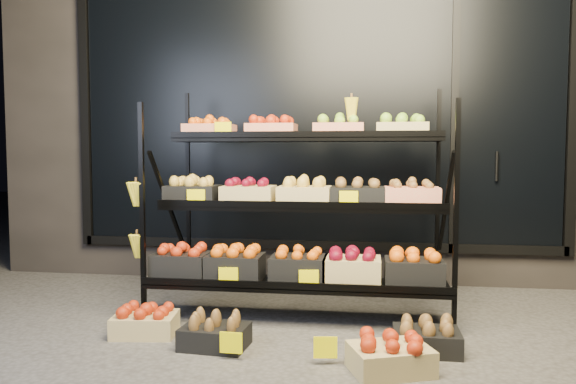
% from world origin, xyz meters
% --- Properties ---
extents(ground, '(24.00, 24.00, 0.00)m').
position_xyz_m(ground, '(0.00, 0.00, 0.00)').
color(ground, '#514F4C').
rests_on(ground, ground).
extents(building, '(6.00, 2.08, 3.50)m').
position_xyz_m(building, '(0.00, 2.59, 1.75)').
color(building, '#2D2826').
rests_on(building, ground).
extents(display_rack, '(2.18, 1.02, 1.69)m').
position_xyz_m(display_rack, '(-0.02, 0.60, 0.79)').
color(display_rack, black).
rests_on(display_rack, ground).
extents(tag_floor_a, '(0.13, 0.01, 0.12)m').
position_xyz_m(tag_floor_a, '(-0.27, -0.40, 0.06)').
color(tag_floor_a, '#E5DA00').
rests_on(tag_floor_a, ground).
extents(tag_floor_b, '(0.13, 0.01, 0.12)m').
position_xyz_m(tag_floor_b, '(0.26, -0.40, 0.06)').
color(tag_floor_b, '#E5DA00').
rests_on(tag_floor_b, ground).
extents(floor_crate_left, '(0.42, 0.33, 0.20)m').
position_xyz_m(floor_crate_left, '(-0.92, -0.05, 0.09)').
color(floor_crate_left, tan).
rests_on(floor_crate_left, ground).
extents(floor_crate_midleft, '(0.41, 0.31, 0.20)m').
position_xyz_m(floor_crate_midleft, '(-0.42, -0.21, 0.09)').
color(floor_crate_midleft, black).
rests_on(floor_crate_midleft, ground).
extents(floor_crate_midright, '(0.49, 0.43, 0.21)m').
position_xyz_m(floor_crate_midright, '(0.61, -0.45, 0.10)').
color(floor_crate_midright, tan).
rests_on(floor_crate_midright, ground).
extents(floor_crate_right, '(0.38, 0.28, 0.20)m').
position_xyz_m(floor_crate_right, '(0.83, -0.11, 0.09)').
color(floor_crate_right, black).
rests_on(floor_crate_right, ground).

